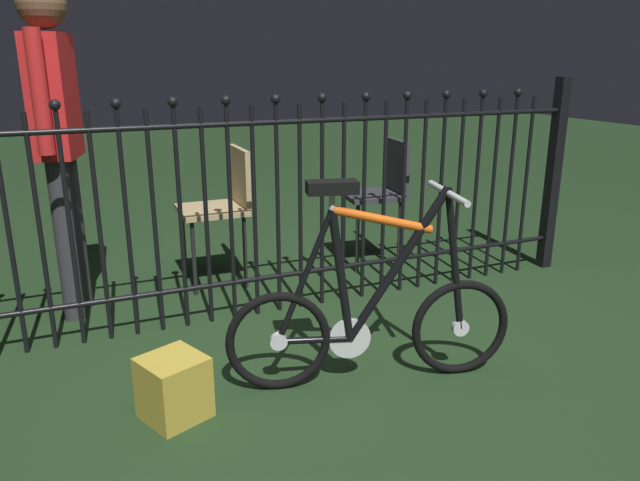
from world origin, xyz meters
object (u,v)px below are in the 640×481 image
(bicycle, at_px, (372,314))
(person_visitor, at_px, (56,124))
(display_crate, at_px, (174,388))
(chair_tan, at_px, (223,201))
(chair_charcoal, at_px, (382,188))

(bicycle, distance_m, person_visitor, 1.85)
(person_visitor, xyz_separation_m, display_crate, (0.30, -1.22, -0.90))
(chair_tan, distance_m, display_crate, 1.53)
(chair_charcoal, height_order, chair_tan, same)
(chair_charcoal, bearing_deg, bicycle, -120.15)
(display_crate, bearing_deg, bicycle, -3.96)
(bicycle, distance_m, chair_tan, 1.47)
(chair_charcoal, bearing_deg, chair_tan, 176.68)
(chair_tan, relative_size, person_visitor, 0.49)
(chair_tan, bearing_deg, display_crate, -112.46)
(chair_charcoal, relative_size, chair_tan, 1.00)
(chair_tan, bearing_deg, bicycle, -79.89)
(chair_charcoal, xyz_separation_m, person_visitor, (-1.92, -0.09, 0.50))
(person_visitor, bearing_deg, chair_tan, 9.69)
(chair_tan, xyz_separation_m, display_crate, (-0.57, -1.37, -0.39))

